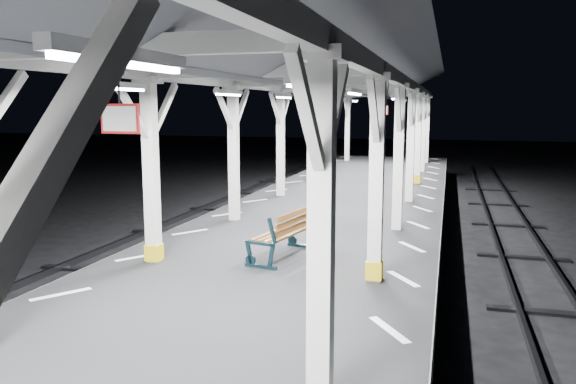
% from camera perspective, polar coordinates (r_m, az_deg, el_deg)
% --- Properties ---
extents(ground, '(120.00, 120.00, 0.00)m').
position_cam_1_polar(ground, '(8.43, -7.67, -18.23)').
color(ground, black).
rests_on(ground, ground).
extents(platform, '(6.00, 50.00, 1.00)m').
position_cam_1_polar(platform, '(8.22, -7.75, -15.12)').
color(platform, black).
rests_on(platform, ground).
extents(hazard_stripes_left, '(1.00, 48.00, 0.01)m').
position_cam_1_polar(hazard_stripes_left, '(9.25, -22.05, -9.60)').
color(hazard_stripes_left, silver).
rests_on(hazard_stripes_left, platform).
extents(hazard_stripes_right, '(1.00, 48.00, 0.01)m').
position_cam_1_polar(hazard_stripes_right, '(7.44, 10.24, -13.58)').
color(hazard_stripes_right, silver).
rests_on(hazard_stripes_right, platform).
extents(canopy, '(5.40, 49.00, 4.65)m').
position_cam_1_polar(canopy, '(7.54, -8.46, 14.37)').
color(canopy, silver).
rests_on(canopy, platform).
extents(bench_mid, '(0.95, 1.81, 0.93)m').
position_cam_1_polar(bench_mid, '(10.46, -0.06, -4.07)').
color(bench_mid, '#0F252D').
rests_on(bench_mid, platform).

